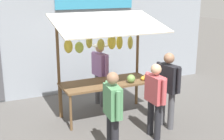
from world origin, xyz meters
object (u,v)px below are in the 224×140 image
Objects in this scene: shopper_in_striped_shirt at (168,85)px; vendor_with_sunhat at (100,69)px; market_stall at (107,54)px; shopper_with_shopping_bag at (155,96)px; shopper_with_ponytail at (113,109)px.

vendor_with_sunhat is at bearing 14.56° from shopper_in_striped_shirt.
market_stall reaches higher than vendor_with_sunhat.
shopper_in_striped_shirt is (-0.84, 1.87, 0.01)m from vendor_with_sunhat.
shopper_with_shopping_bag is (0.52, 0.30, -0.09)m from shopper_in_striped_shirt.
shopper_in_striped_shirt is 1.05× the size of shopper_with_ponytail.
market_stall is 1.66m from shopper_with_shopping_bag.
shopper_in_striped_shirt is 0.61m from shopper_with_shopping_bag.
shopper_with_ponytail is at bearing -26.78° from vendor_with_sunhat.
shopper_with_shopping_bag is (-0.31, 2.17, -0.08)m from vendor_with_sunhat.
shopper_with_ponytail reaches higher than shopper_with_shopping_bag.
shopper_in_striped_shirt reaches higher than shopper_with_shopping_bag.
market_stall is 1.49× the size of vendor_with_sunhat.
market_stall is 1.56× the size of shopper_with_shopping_bag.
market_stall is 1.52× the size of shopper_with_ponytail.
shopper_with_ponytail is (0.68, 1.78, -0.61)m from market_stall.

